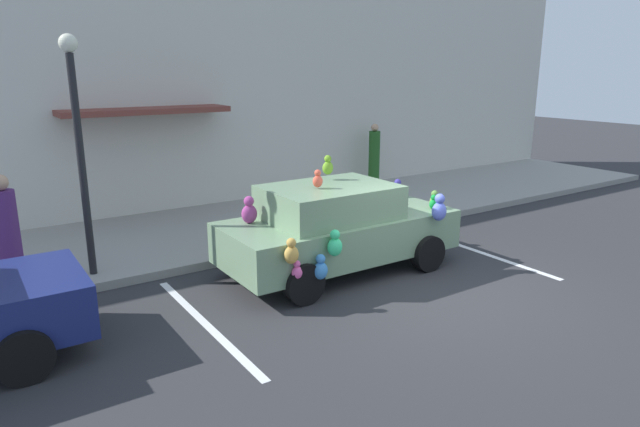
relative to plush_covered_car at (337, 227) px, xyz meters
name	(u,v)px	position (x,y,z in m)	size (l,w,h in m)	color
ground_plane	(436,293)	(0.74, -1.68, -0.80)	(60.00, 60.00, 0.00)	#2D2D30
sidewalk	(280,219)	(0.74, 3.32, -0.72)	(24.00, 4.00, 0.15)	gray
storefront_building	(234,79)	(0.72, 5.46, 2.40)	(24.00, 1.25, 6.40)	beige
parking_stripe_front	(478,251)	(2.89, -0.68, -0.79)	(0.12, 3.60, 0.01)	silver
parking_stripe_rear	(205,323)	(-2.74, -0.68, -0.79)	(0.12, 3.60, 0.01)	silver
plush_covered_car	(337,227)	(0.00, 0.00, 0.00)	(4.12, 2.10, 1.98)	gray
teddy_bear_on_sidewalk	(339,212)	(1.46, 1.97, -0.37)	(0.31, 0.26, 0.59)	#9E723D
street_lamp_post	(78,132)	(-3.67, 1.82, 1.69)	(0.28, 0.28, 3.81)	black
pedestrian_near_shopfront	(7,230)	(-4.79, 2.47, 0.13)	(0.38, 0.38, 1.69)	#52296A
pedestrian_walking_past	(374,157)	(4.69, 4.76, 0.19)	(0.32, 0.32, 1.78)	#255A21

